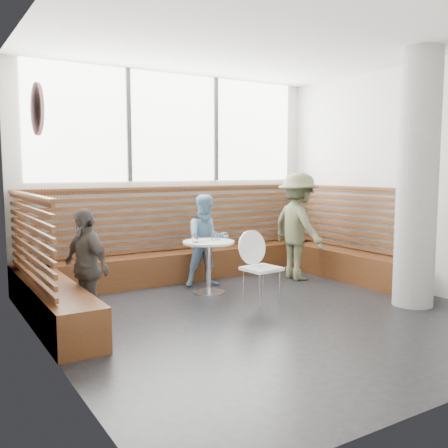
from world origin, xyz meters
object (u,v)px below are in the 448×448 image
cafe_table (209,256)px  cafe_chair (258,261)px  adult_man (298,226)px  child_left (86,267)px  child_back (207,241)px  concrete_column (417,180)px

cafe_table → cafe_chair: bearing=-68.2°
cafe_table → adult_man: (1.65, 0.05, 0.31)m
child_left → child_back: bearing=96.2°
cafe_table → child_back: size_ratio=0.54×
concrete_column → adult_man: bearing=98.0°
concrete_column → adult_man: size_ratio=1.91×
child_back → adult_man: bearing=-0.2°
cafe_chair → child_back: child_back is taller
adult_man → child_left: adult_man is taller
cafe_chair → child_left: bearing=165.5°
child_left → concrete_column: bearing=52.6°
cafe_chair → child_left: (-2.16, 0.29, 0.10)m
concrete_column → child_back: bearing=127.0°
cafe_table → cafe_chair: size_ratio=0.79×
cafe_table → child_left: (-1.85, -0.48, 0.12)m
concrete_column → cafe_table: bearing=135.4°
cafe_chair → adult_man: adult_man is taller
adult_man → child_left: bearing=101.1°
concrete_column → child_left: size_ratio=2.46×
adult_man → child_back: (-1.45, 0.34, -0.16)m
cafe_table → child_back: 0.46m
concrete_column → child_back: size_ratio=2.35×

